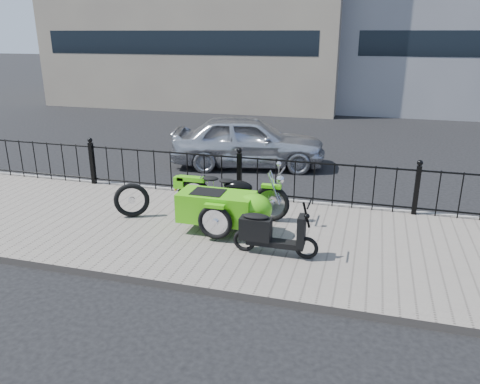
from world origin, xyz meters
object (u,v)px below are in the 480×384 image
(motorcycle_sidecar, at_px, (229,205))
(spare_tire, at_px, (132,200))
(scooter, at_px, (269,233))
(sedan_car, at_px, (248,141))

(motorcycle_sidecar, height_order, spare_tire, motorcycle_sidecar)
(motorcycle_sidecar, relative_size, scooter, 1.68)
(sedan_car, bearing_deg, scooter, -173.74)
(scooter, bearing_deg, sedan_car, 108.34)
(scooter, xyz_separation_m, sedan_car, (-1.74, 5.26, 0.21))
(motorcycle_sidecar, distance_m, spare_tire, 1.95)
(motorcycle_sidecar, xyz_separation_m, scooter, (0.89, -0.73, -0.12))
(spare_tire, xyz_separation_m, sedan_car, (1.08, 4.44, 0.24))
(motorcycle_sidecar, xyz_separation_m, spare_tire, (-1.94, 0.09, -0.14))
(spare_tire, height_order, sedan_car, sedan_car)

